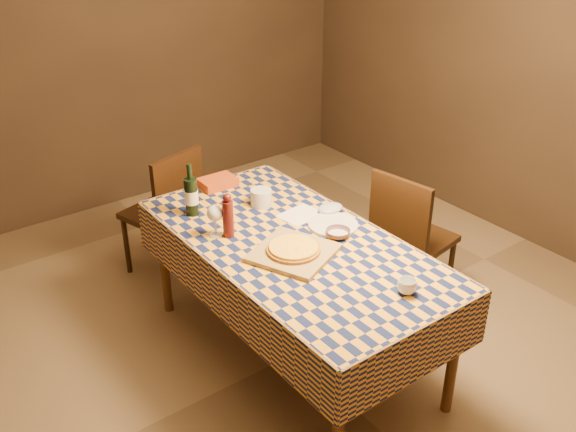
{
  "coord_description": "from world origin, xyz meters",
  "views": [
    {
      "loc": [
        -1.78,
        -2.34,
        2.49
      ],
      "look_at": [
        0.0,
        0.05,
        0.9
      ],
      "focal_mm": 40.0,
      "sensor_mm": 36.0,
      "label": 1
    }
  ],
  "objects": [
    {
      "name": "room",
      "position": [
        0.0,
        0.0,
        1.35
      ],
      "size": [
        5.0,
        5.1,
        2.7
      ],
      "color": "brown",
      "rests_on": "ground"
    },
    {
      "name": "pizza",
      "position": [
        -0.08,
        -0.11,
        0.81
      ],
      "size": [
        0.33,
        0.33,
        0.03
      ],
      "color": "#965D19",
      "rests_on": "cutting_board"
    },
    {
      "name": "pepper_mill",
      "position": [
        -0.24,
        0.25,
        0.89
      ],
      "size": [
        0.07,
        0.07,
        0.25
      ],
      "color": "#4B1111",
      "rests_on": "dining_table"
    },
    {
      "name": "wine_glass",
      "position": [
        -0.29,
        0.3,
        0.89
      ],
      "size": [
        0.09,
        0.09,
        0.18
      ],
      "color": "white",
      "rests_on": "dining_table"
    },
    {
      "name": "chair_right",
      "position": [
        0.88,
        -0.01,
        0.52
      ],
      "size": [
        0.49,
        0.48,
        0.93
      ],
      "color": "black",
      "rests_on": "ground"
    },
    {
      "name": "flour_bag",
      "position": [
        0.37,
        0.14,
        0.79
      ],
      "size": [
        0.19,
        0.17,
        0.05
      ],
      "primitive_type": "ellipsoid",
      "rotation": [
        0.0,
        0.0,
        0.39
      ],
      "color": "#9CAAC7",
      "rests_on": "dining_table"
    },
    {
      "name": "cutting_board",
      "position": [
        -0.08,
        -0.11,
        0.78
      ],
      "size": [
        0.5,
        0.5,
        0.02
      ],
      "primitive_type": "cube",
      "rotation": [
        0.0,
        0.0,
        0.41
      ],
      "color": "#997F47",
      "rests_on": "dining_table"
    },
    {
      "name": "deli_tub",
      "position": [
        0.1,
        0.44,
        0.82
      ],
      "size": [
        0.14,
        0.14,
        0.1
      ],
      "primitive_type": "cylinder",
      "rotation": [
        0.0,
        0.0,
        0.17
      ],
      "color": "silver",
      "rests_on": "dining_table"
    },
    {
      "name": "tumbler",
      "position": [
        0.13,
        -0.69,
        0.81
      ],
      "size": [
        0.11,
        0.11,
        0.07
      ],
      "primitive_type": "imported",
      "rotation": [
        0.0,
        0.0,
        0.26
      ],
      "color": "white",
      "rests_on": "dining_table"
    },
    {
      "name": "chair_far",
      "position": [
        -0.15,
        1.2,
        0.52
      ],
      "size": [
        0.52,
        0.53,
        0.93
      ],
      "color": "black",
      "rests_on": "ground"
    },
    {
      "name": "takeout_container",
      "position": [
        0.03,
        0.82,
        0.8
      ],
      "size": [
        0.22,
        0.16,
        0.06
      ],
      "primitive_type": "cube",
      "rotation": [
        0.0,
        0.0,
        -0.02
      ],
      "color": "#AF4217",
      "rests_on": "dining_table"
    },
    {
      "name": "dining_table",
      "position": [
        0.0,
        0.0,
        0.69
      ],
      "size": [
        0.94,
        1.84,
        0.77
      ],
      "color": "brown",
      "rests_on": "ground"
    },
    {
      "name": "wine_bottle",
      "position": [
        -0.28,
        0.59,
        0.89
      ],
      "size": [
        0.09,
        0.09,
        0.31
      ],
      "color": "black",
      "rests_on": "dining_table"
    },
    {
      "name": "bowl",
      "position": [
        0.22,
        -0.1,
        0.79
      ],
      "size": [
        0.17,
        0.17,
        0.04
      ],
      "primitive_type": "imported",
      "rotation": [
        0.0,
        0.0,
        -0.37
      ],
      "color": "#664856",
      "rests_on": "dining_table"
    },
    {
      "name": "white_plate",
      "position": [
        0.27,
        0.0,
        0.78
      ],
      "size": [
        0.36,
        0.36,
        0.02
      ],
      "primitive_type": "cylinder",
      "rotation": [
        0.0,
        0.0,
        -0.39
      ],
      "color": "silver",
      "rests_on": "dining_table"
    },
    {
      "name": "flour_patch",
      "position": [
        0.21,
        0.21,
        0.77
      ],
      "size": [
        0.25,
        0.21,
        0.0
      ],
      "primitive_type": "cube",
      "rotation": [
        0.0,
        0.0,
        0.14
      ],
      "color": "white",
      "rests_on": "dining_table"
    }
  ]
}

